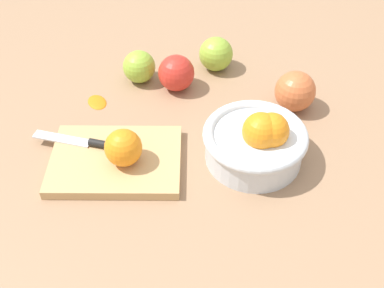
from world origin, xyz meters
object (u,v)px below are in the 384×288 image
at_px(apple_front_left, 216,54).
at_px(apple_front_right, 139,67).
at_px(apple_mid_left, 295,91).
at_px(bowl, 256,141).
at_px(cutting_board, 116,161).
at_px(apple_front_center, 176,73).
at_px(knife, 84,142).
at_px(orange_on_board, 123,148).

distance_m(apple_front_left, apple_front_right, 0.17).
bearing_deg(apple_mid_left, bowl, 46.93).
bearing_deg(cutting_board, apple_front_center, -125.80).
height_order(cutting_board, knife, knife).
bearing_deg(knife, bowl, 165.05).
distance_m(bowl, apple_front_right, 0.33).
distance_m(bowl, apple_front_left, 0.29).
xyz_separation_m(orange_on_board, apple_front_right, (-0.06, -0.26, -0.02)).
xyz_separation_m(knife, apple_front_right, (-0.12, -0.20, 0.01)).
relative_size(bowl, apple_front_right, 2.67).
height_order(cutting_board, apple_front_right, apple_front_right).
bearing_deg(apple_mid_left, knife, 6.27).
bearing_deg(orange_on_board, apple_front_center, -121.01).
height_order(orange_on_board, apple_front_right, orange_on_board).
height_order(cutting_board, apple_front_left, apple_front_left).
height_order(apple_front_right, apple_front_center, apple_front_center).
xyz_separation_m(bowl, orange_on_board, (0.23, -0.02, 0.01)).
bearing_deg(cutting_board, bowl, 172.10).
distance_m(knife, apple_front_left, 0.36).
height_order(bowl, apple_front_left, bowl).
bearing_deg(apple_front_right, apple_front_center, 149.48).
xyz_separation_m(bowl, knife, (0.30, -0.08, -0.02)).
relative_size(apple_front_center, apple_mid_left, 0.94).
bearing_deg(apple_mid_left, orange_on_board, 16.74).
xyz_separation_m(orange_on_board, knife, (0.07, -0.06, -0.03)).
height_order(knife, apple_front_right, apple_front_right).
distance_m(knife, apple_mid_left, 0.42).
height_order(bowl, apple_front_center, bowl).
height_order(knife, apple_front_center, apple_front_center).
distance_m(orange_on_board, apple_front_center, 0.25).
relative_size(orange_on_board, apple_mid_left, 0.81).
height_order(orange_on_board, apple_front_center, orange_on_board).
bearing_deg(knife, orange_on_board, 139.15).
relative_size(bowl, apple_front_center, 2.43).
height_order(apple_front_center, apple_mid_left, apple_mid_left).
distance_m(bowl, knife, 0.31).
bearing_deg(orange_on_board, apple_front_right, -102.36).
bearing_deg(bowl, knife, -14.95).
bearing_deg(orange_on_board, cutting_board, -39.77).
xyz_separation_m(cutting_board, apple_front_left, (-0.24, -0.26, 0.03)).
xyz_separation_m(cutting_board, apple_mid_left, (-0.36, -0.09, 0.03)).
relative_size(cutting_board, apple_front_center, 3.03).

